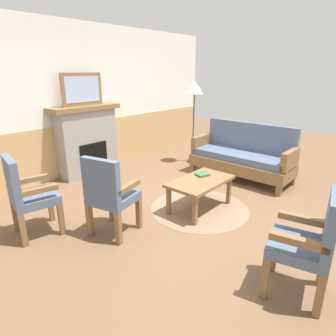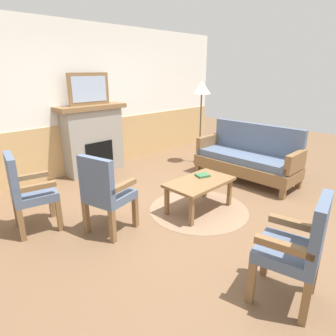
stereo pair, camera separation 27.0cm
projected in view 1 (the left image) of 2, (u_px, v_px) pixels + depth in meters
name	position (u px, v px, depth m)	size (l,w,h in m)	color
ground_plane	(187.00, 210.00, 4.11)	(14.00, 14.00, 0.00)	brown
wall_back	(76.00, 103.00, 5.30)	(7.20, 0.14, 2.70)	white
fireplace	(87.00, 140.00, 5.36)	(1.30, 0.44, 1.28)	gray
framed_picture	(82.00, 89.00, 5.07)	(0.80, 0.04, 0.56)	brown
couch	(242.00, 157.00, 5.22)	(0.70, 1.80, 0.98)	brown
coffee_table	(200.00, 183.00, 4.02)	(0.96, 0.56, 0.44)	brown
round_rug	(199.00, 208.00, 4.15)	(1.40, 1.40, 0.01)	#896B51
book_on_table	(202.00, 174.00, 4.17)	(0.18, 0.15, 0.03)	#33663D
armchair_near_fireplace	(27.00, 193.00, 3.33)	(0.57, 0.57, 0.98)	brown
armchair_by_window_left	(109.00, 193.00, 3.34)	(0.58, 0.58, 0.98)	brown
armchair_front_left	(310.00, 241.00, 2.41)	(0.57, 0.57, 0.98)	brown
floor_lamp_by_couch	(194.00, 93.00, 5.82)	(0.36, 0.36, 1.68)	#332D28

